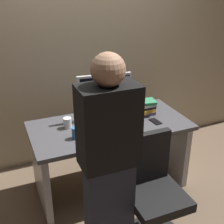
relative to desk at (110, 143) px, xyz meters
The scene contains 12 objects.
ground_plane 0.51m from the desk, ahead, with size 9.00×9.00×0.00m, color brown.
wall_back 1.27m from the desk, 90.00° to the left, with size 6.40×0.10×3.00m, color tan.
desk is the anchor object (origin of this frame).
office_chair 0.78m from the desk, 85.97° to the right, with size 0.52×0.52×0.94m.
person_at_desk 0.90m from the desk, 112.96° to the right, with size 0.40×0.24×1.64m.
monitor 0.50m from the desk, 86.91° to the left, with size 0.54×0.16×0.46m.
keyboard 0.27m from the desk, 106.76° to the right, with size 0.43×0.13×0.02m, color #262626.
mouse 0.35m from the desk, 25.24° to the right, with size 0.06×0.10×0.03m, color white.
cup_near_keyboard 0.49m from the desk, 160.45° to the right, with size 0.07×0.07×0.10m, color #3372B2.
cup_by_monitor 0.49m from the desk, 167.52° to the left, with size 0.08×0.08×0.10m, color white.
book_stack 0.52m from the desk, ahead, with size 0.23×0.19×0.15m.
cell_phone 0.50m from the desk, 16.44° to the right, with size 0.07×0.14×0.01m, color black.
Camera 1 is at (-0.99, -2.42, 2.06)m, focal length 48.39 mm.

